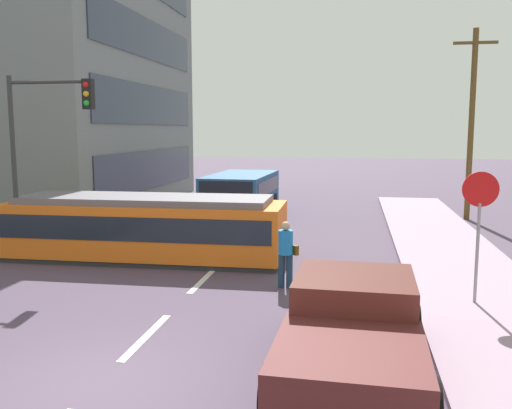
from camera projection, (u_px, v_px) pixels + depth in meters
ground_plane at (235, 248)px, 18.29m from camera, size 120.00×120.00×0.00m
sidewalk_curb_right at (478, 291)px, 13.20m from camera, size 3.20×36.00×0.14m
lane_stripe_1 at (146, 336)px, 10.49m from camera, size 0.16×2.40×0.01m
lane_stripe_2 at (203, 280)px, 14.39m from camera, size 0.16×2.40×0.01m
lane_stripe_3 at (257, 227)px, 22.31m from camera, size 0.16×2.40×0.01m
lane_stripe_4 at (277, 207)px, 28.16m from camera, size 0.16×2.40×0.01m
corner_building at (2, 81)px, 28.77m from camera, size 16.25×14.96×12.80m
streetcar_tram at (145, 226)px, 16.74m from camera, size 8.44×2.70×1.92m
city_bus at (241, 192)px, 24.86m from camera, size 2.69×5.51×1.93m
pedestrian_crossing at (286, 250)px, 13.63m from camera, size 0.51×0.36×1.67m
pickup_truck_parked at (353, 330)px, 8.62m from camera, size 2.38×5.05×1.55m
stop_sign at (479, 210)px, 11.87m from camera, size 0.76×0.07×2.88m
traffic_light_mast at (43, 134)px, 15.83m from camera, size 2.63×0.33×5.44m
utility_pole_mid at (471, 122)px, 23.63m from camera, size 1.80×0.24×8.13m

